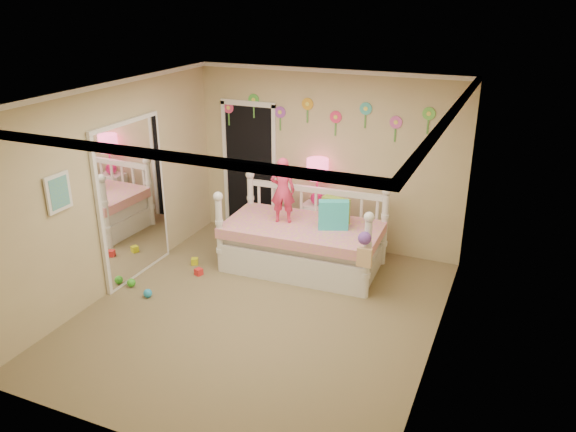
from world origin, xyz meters
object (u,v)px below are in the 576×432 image
at_px(child, 283,190).
at_px(daybed, 303,229).
at_px(nightstand, 316,226).
at_px(table_lamp, 317,175).

bearing_deg(child, daybed, 168.27).
xyz_separation_m(daybed, nightstand, (-0.07, 0.72, -0.24)).
height_order(daybed, table_lamp, table_lamp).
bearing_deg(child, table_lamp, -122.07).
xyz_separation_m(child, nightstand, (0.22, 0.74, -0.76)).
height_order(child, nightstand, child).
bearing_deg(nightstand, child, -102.42).
distance_m(daybed, nightstand, 0.76).
xyz_separation_m(daybed, child, (-0.29, -0.02, 0.52)).
relative_size(child, table_lamp, 1.31).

